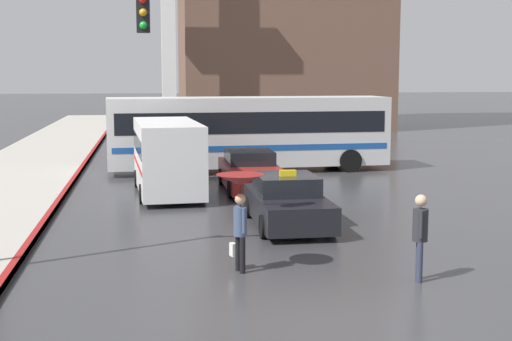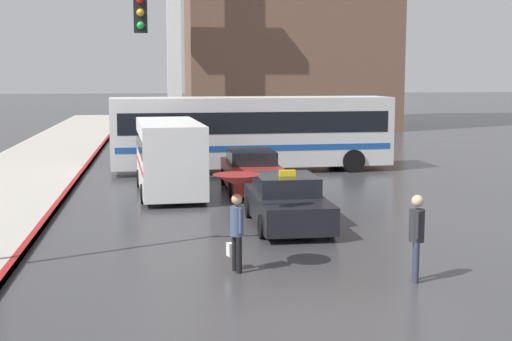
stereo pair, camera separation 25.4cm
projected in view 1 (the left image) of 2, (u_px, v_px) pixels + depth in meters
ground_plane at (316, 324)px, 11.70m from camera, size 300.00×300.00×0.00m
taxi at (287, 203)px, 19.19m from camera, size 1.91×4.30×1.53m
sedan_red at (250, 172)px, 25.12m from camera, size 1.91×4.68×1.41m
ambulance_van at (167, 154)px, 24.29m from camera, size 2.34×5.86×2.48m
city_bus at (249, 130)px, 30.11m from camera, size 11.85×3.06×3.12m
pedestrian_with_umbrella at (240, 194)px, 14.56m from camera, size 0.99×0.99×2.04m
pedestrian_man at (420, 230)px, 13.99m from camera, size 0.38×0.45×1.74m
traffic_light at (51, 70)px, 14.66m from camera, size 3.41×0.38×6.03m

